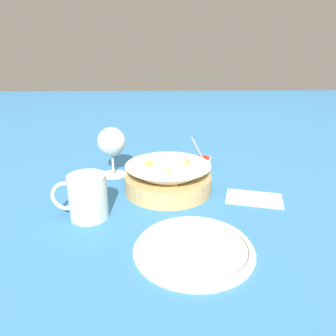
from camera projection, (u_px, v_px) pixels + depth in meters
name	position (u px, v px, depth m)	size (l,w,h in m)	color
ground_plane	(177.00, 196.00, 0.85)	(4.00, 4.00, 0.00)	teal
food_basket	(168.00, 179.00, 0.86)	(0.23, 0.23, 0.09)	tan
sauce_cup	(202.00, 162.00, 1.03)	(0.07, 0.06, 0.10)	#B7B7BC
wine_glass	(112.00, 143.00, 0.95)	(0.08, 0.08, 0.15)	silver
beer_mug	(87.00, 198.00, 0.73)	(0.13, 0.09, 0.10)	silver
side_plate	(194.00, 248.00, 0.62)	(0.23, 0.23, 0.01)	white
napkin	(254.00, 198.00, 0.83)	(0.16, 0.12, 0.01)	white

